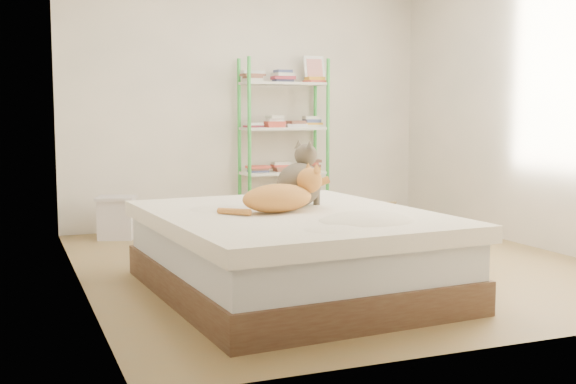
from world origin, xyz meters
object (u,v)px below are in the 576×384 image
bed (291,252)px  orange_cat (278,194)px  white_bin (117,217)px  grey_cat (299,175)px  cardboard_box (366,221)px  shelf_unit (284,142)px

bed → orange_cat: orange_cat is taller
bed → white_bin: (-0.75, 2.44, -0.06)m
grey_cat → white_bin: grey_cat is taller
cardboard_box → white_bin: 2.30m
grey_cat → cardboard_box: (1.25, 1.40, -0.58)m
shelf_unit → cardboard_box: 1.26m
orange_cat → grey_cat: (0.25, 0.23, 0.10)m
bed → orange_cat: 0.39m
orange_cat → shelf_unit: shelf_unit is taller
white_bin → cardboard_box: bearing=-20.7°
bed → grey_cat: 0.55m
white_bin → bed: bearing=-72.9°
orange_cat → white_bin: size_ratio=1.36×
cardboard_box → white_bin: white_bin is taller
bed → cardboard_box: 2.15m
shelf_unit → cardboard_box: shelf_unit is taller
bed → shelf_unit: bearing=65.5°
shelf_unit → white_bin: size_ratio=4.12×
orange_cat → shelf_unit: 2.79m
grey_cat → cardboard_box: size_ratio=0.80×
bed → orange_cat: (-0.09, -0.00, 0.38)m
orange_cat → cardboard_box: orange_cat is taller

